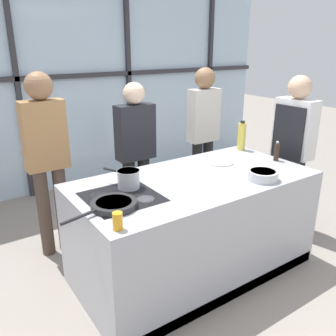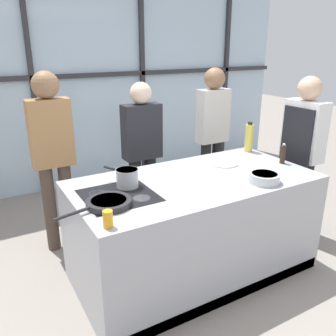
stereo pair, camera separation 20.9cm
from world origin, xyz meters
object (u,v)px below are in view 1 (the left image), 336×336
Objects in this scene: white_plate at (220,162)px; pepper_grinder at (277,152)px; spectator_far_left at (46,153)px; oil_bottle at (242,136)px; frying_pan at (113,204)px; mixing_bowl at (263,175)px; spectator_center_left at (136,148)px; chef at (292,146)px; spectator_center_right at (203,129)px; juice_glass_near at (118,221)px; saucepan at (128,179)px.

white_plate is 0.56m from pepper_grinder.
spectator_far_left reaches higher than oil_bottle.
mixing_bowl reaches higher than frying_pan.
white_plate is at bearing 118.12° from spectator_center_left.
chef is 8.56× the size of pepper_grinder.
chef is 1.04m from spectator_center_right.
spectator_center_left is at bearing 146.12° from oil_bottle.
pepper_grinder is (0.50, 0.27, 0.05)m from mixing_bowl.
juice_glass_near is (-1.85, -0.35, -0.03)m from pepper_grinder.
saucepan is at bearing 44.75° from frying_pan.
spectator_far_left is 15.66× the size of juice_glass_near.
white_plate is (-0.48, -0.82, -0.10)m from spectator_center_right.
oil_bottle is 2.01m from juice_glass_near.
pepper_grinder is (-0.40, -0.12, 0.03)m from chef.
mixing_bowl is (1.25, -0.21, 0.02)m from frying_pan.
mixing_bowl is (1.35, -1.34, -0.09)m from spectator_far_left.
spectator_center_left reaches higher than oil_bottle.
saucepan is 0.65m from juice_glass_near.
spectator_far_left is at bearing 112.41° from saucepan.
spectator_center_left is at bearing 0.00° from spectator_center_right.
frying_pan is 1.27m from mixing_bowl.
pepper_grinder is (0.01, -1.07, -0.02)m from spectator_center_right.
frying_pan is at bearing 69.37° from juice_glass_near.
spectator_center_right is at bearing 59.79° from white_plate.
pepper_grinder reaches higher than white_plate.
spectator_center_right is (-0.41, 0.95, 0.05)m from chef.
chef is 1.63m from spectator_center_left.
frying_pan is at bearing -178.08° from pepper_grinder.
oil_bottle reaches higher than pepper_grinder.
mixing_bowl is at bearing 107.93° from spectator_center_left.
mixing_bowl is 0.57m from pepper_grinder.
white_plate is 2.31× the size of juice_glass_near.
chef is at bearing -8.22° from white_plate.
spectator_center_left is 1.39m from frying_pan.
juice_glass_near reaches higher than frying_pan.
spectator_center_right is at bearing 33.16° from frying_pan.
frying_pan is 2.19× the size of white_plate.
spectator_center_right reaches higher than pepper_grinder.
spectator_far_left is 1.42m from juice_glass_near.
mixing_bowl is at bearing -9.75° from frying_pan.
juice_glass_near is (-1.36, -0.60, 0.05)m from white_plate.
mixing_bowl is at bearing -151.17° from pepper_grinder.
spectator_far_left is at bearing 67.06° from chef.
juice_glass_near reaches higher than white_plate.
chef is at bearing 11.75° from juice_glass_near.
oil_bottle is (0.92, -0.62, 0.13)m from spectator_center_left.
spectator_center_right is at bearing 37.65° from juice_glass_near.
mixing_bowl reaches higher than white_plate.
saucepan is at bearing 172.53° from pepper_grinder.
pepper_grinder is (0.93, -1.07, 0.07)m from spectator_center_left.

